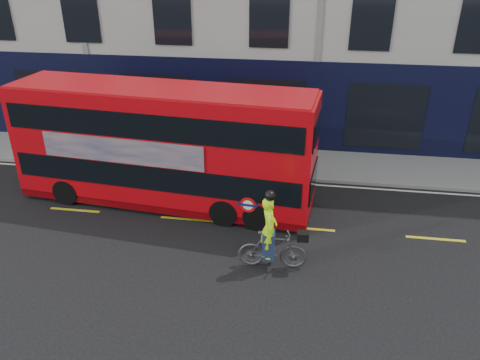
# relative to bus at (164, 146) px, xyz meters

# --- Properties ---
(ground) EXTENTS (120.00, 120.00, 0.00)m
(ground) POSITION_rel_bus_xyz_m (4.98, -2.63, -2.13)
(ground) COLOR black
(ground) RESTS_ON ground
(pavement) EXTENTS (60.00, 3.00, 0.12)m
(pavement) POSITION_rel_bus_xyz_m (4.98, 3.87, -2.07)
(pavement) COLOR gray
(pavement) RESTS_ON ground
(kerb) EXTENTS (60.00, 0.12, 0.13)m
(kerb) POSITION_rel_bus_xyz_m (4.98, 2.37, -2.07)
(kerb) COLOR gray
(kerb) RESTS_ON ground
(road_edge_line) EXTENTS (58.00, 0.10, 0.01)m
(road_edge_line) POSITION_rel_bus_xyz_m (4.98, 2.07, -2.13)
(road_edge_line) COLOR silver
(road_edge_line) RESTS_ON ground
(lane_dashes) EXTENTS (58.00, 0.12, 0.01)m
(lane_dashes) POSITION_rel_bus_xyz_m (4.98, -1.13, -2.13)
(lane_dashes) COLOR gold
(lane_dashes) RESTS_ON ground
(bus) EXTENTS (10.49, 3.34, 4.16)m
(bus) POSITION_rel_bus_xyz_m (0.00, 0.00, 0.00)
(bus) COLOR #BD070E
(bus) RESTS_ON ground
(cyclist) EXTENTS (1.97, 0.68, 2.45)m
(cyclist) POSITION_rel_bus_xyz_m (4.00, -3.31, -1.32)
(cyclist) COLOR #474A4D
(cyclist) RESTS_ON ground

